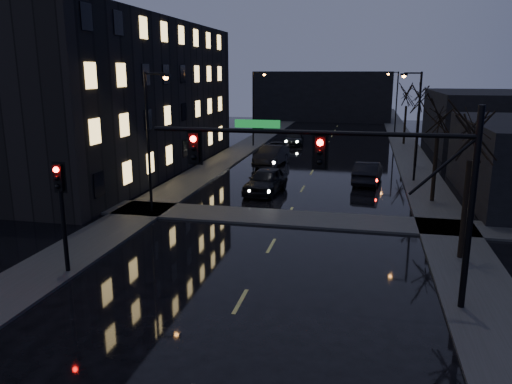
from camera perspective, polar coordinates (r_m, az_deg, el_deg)
The scene contains 21 objects.
sidewalk_left at distance 45.43m, azimuth -3.94°, elevation 3.51°, with size 3.00×140.00×0.12m, color #2D2D2B.
sidewalk_right at distance 43.89m, azimuth 17.92°, elevation 2.52°, with size 3.00×140.00×0.12m, color #2D2D2B.
sidewalk_cross at distance 27.90m, azimuth 3.45°, elevation -2.97°, with size 40.00×3.00×0.12m, color #2D2D2B.
apartment_block at distance 43.19m, azimuth -16.41°, elevation 10.41°, with size 12.00×30.00×12.00m, color black.
commercial_right_far at distance 57.64m, azimuth 25.45°, elevation 7.33°, with size 12.00×18.00×6.00m, color black.
far_block at distance 86.32m, azimuth 7.73°, elevation 10.84°, with size 22.00×10.00×8.00m, color black.
signal_mast at distance 17.22m, azimuth 11.44°, elevation 2.81°, with size 11.11×0.41×7.00m.
signal_pole_left at distance 21.09m, azimuth -21.34°, elevation -1.06°, with size 0.35×0.41×4.53m.
tree_near at distance 22.44m, azimuth 23.68°, elevation 7.89°, with size 3.52×3.52×8.08m.
tree_mid_a at distance 32.31m, azimuth 20.26°, elevation 8.91°, with size 3.30×3.30×7.58m.
tree_mid_b at distance 44.17m, azimuth 18.30°, elevation 11.13°, with size 3.74×3.74×8.59m.
tree_far at distance 58.13m, azimuth 16.91°, elevation 11.13°, with size 3.43×3.43×7.88m.
streetlight_l_near at distance 28.61m, azimuth -11.86°, elevation 6.83°, with size 1.53×0.28×8.00m.
streetlight_l_far at distance 54.30m, azimuth -0.10°, elevation 10.20°, with size 1.53×0.28×8.00m.
streetlight_r_mid at distance 38.24m, azimuth 17.74°, elevation 8.12°, with size 1.53×0.28×8.00m.
streetlight_r_far at distance 66.11m, azimuth 15.60°, elevation 10.33°, with size 1.53×0.28×8.00m.
oncoming_car_a at distance 33.58m, azimuth 1.12°, elevation 1.31°, with size 2.02×5.01×1.71m, color black.
oncoming_car_b at distance 43.68m, azimuth 1.77°, elevation 4.18°, with size 1.81×5.18×1.71m, color black.
oncoming_car_c at distance 48.83m, azimuth 2.37°, elevation 4.96°, with size 2.20×4.77×1.33m, color black.
oncoming_car_d at distance 56.33m, azimuth 4.40°, elevation 6.14°, with size 2.00×4.91×1.43m, color black.
lead_car at distance 37.48m, azimuth 12.63°, elevation 2.20°, with size 1.71×4.89×1.61m, color black.
Camera 1 is at (4.04, -7.94, 8.02)m, focal length 35.00 mm.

